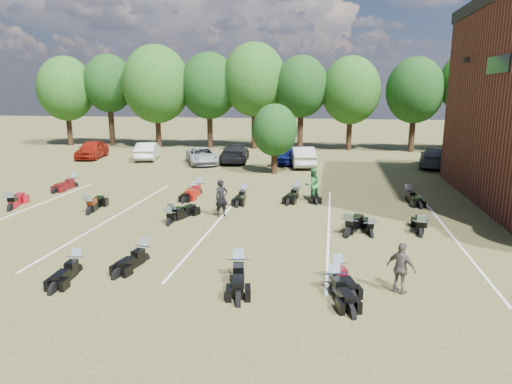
% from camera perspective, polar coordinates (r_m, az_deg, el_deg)
% --- Properties ---
extents(ground, '(160.00, 160.00, 0.00)m').
position_cam_1_polar(ground, '(17.55, 2.39, -6.82)').
color(ground, brown).
rests_on(ground, ground).
extents(car_0, '(2.63, 4.89, 1.58)m').
position_cam_1_polar(car_0, '(42.39, -19.82, 5.04)').
color(car_0, maroon).
rests_on(car_0, ground).
extents(car_1, '(2.60, 4.79, 1.50)m').
position_cam_1_polar(car_1, '(40.28, -13.35, 5.03)').
color(car_1, '#BCBBC0').
rests_on(car_1, ground).
extents(car_2, '(3.94, 5.25, 1.33)m').
position_cam_1_polar(car_2, '(37.04, -6.77, 4.51)').
color(car_2, '#9BA0A4').
rests_on(car_2, ground).
extents(car_3, '(2.68, 5.44, 1.52)m').
position_cam_1_polar(car_3, '(37.73, -2.66, 4.88)').
color(car_3, black).
rests_on(car_3, ground).
extents(car_4, '(2.09, 4.30, 1.42)m').
position_cam_1_polar(car_4, '(37.07, 3.84, 4.64)').
color(car_4, '#0B1251').
rests_on(car_4, ground).
extents(car_5, '(2.51, 5.02, 1.58)m').
position_cam_1_polar(car_5, '(35.75, 5.78, 4.45)').
color(car_5, '#A0A19C').
rests_on(car_5, ground).
extents(car_6, '(2.41, 5.09, 1.40)m').
position_cam_1_polar(car_6, '(37.27, 23.47, 3.66)').
color(car_6, '#531404').
rests_on(car_6, ground).
extents(car_7, '(3.14, 5.54, 1.51)m').
position_cam_1_polar(car_7, '(37.82, 21.41, 4.03)').
color(car_7, '#3E3F43').
rests_on(car_7, ground).
extents(person_black, '(0.76, 0.71, 1.75)m').
position_cam_1_polar(person_black, '(21.45, -4.34, -0.79)').
color(person_black, black).
rests_on(person_black, ground).
extents(person_green, '(1.11, 1.07, 1.80)m').
position_cam_1_polar(person_green, '(24.50, 7.07, 0.90)').
color(person_green, '#296F34').
rests_on(person_green, ground).
extents(person_grey, '(0.96, 0.84, 1.55)m').
position_cam_1_polar(person_grey, '(14.09, 17.70, -9.08)').
color(person_grey, '#554F49').
rests_on(person_grey, ground).
extents(motorcycle_1, '(0.82, 2.09, 1.14)m').
position_cam_1_polar(motorcycle_1, '(16.24, -21.47, -9.38)').
color(motorcycle_1, black).
rests_on(motorcycle_1, ground).
extents(motorcycle_2, '(1.01, 2.14, 1.15)m').
position_cam_1_polar(motorcycle_2, '(16.56, -13.84, -8.41)').
color(motorcycle_2, black).
rests_on(motorcycle_2, ground).
extents(motorcycle_3, '(1.19, 2.45, 1.31)m').
position_cam_1_polar(motorcycle_3, '(14.73, -2.18, -10.75)').
color(motorcycle_3, black).
rests_on(motorcycle_3, ground).
extents(motorcycle_4, '(1.23, 2.18, 1.16)m').
position_cam_1_polar(motorcycle_4, '(14.05, 9.79, -12.13)').
color(motorcycle_4, black).
rests_on(motorcycle_4, ground).
extents(motorcycle_5, '(1.18, 2.11, 1.12)m').
position_cam_1_polar(motorcycle_5, '(14.85, 10.19, -10.75)').
color(motorcycle_5, black).
rests_on(motorcycle_5, ground).
extents(motorcycle_7, '(1.55, 2.60, 1.38)m').
position_cam_1_polar(motorcycle_7, '(25.78, -28.29, -2.01)').
color(motorcycle_7, maroon).
rests_on(motorcycle_7, ground).
extents(motorcycle_8, '(1.13, 2.51, 1.35)m').
position_cam_1_polar(motorcycle_8, '(23.49, -20.06, -2.55)').
color(motorcycle_8, black).
rests_on(motorcycle_8, ground).
extents(motorcycle_9, '(0.81, 2.09, 1.14)m').
position_cam_1_polar(motorcycle_9, '(20.65, -10.80, -4.03)').
color(motorcycle_9, black).
rests_on(motorcycle_9, ground).
extents(motorcycle_10, '(1.44, 2.40, 1.28)m').
position_cam_1_polar(motorcycle_10, '(21.06, -10.31, -3.69)').
color(motorcycle_10, black).
rests_on(motorcycle_10, ground).
extents(motorcycle_11, '(1.54, 2.63, 1.39)m').
position_cam_1_polar(motorcycle_11, '(19.12, 11.42, -5.42)').
color(motorcycle_11, black).
rests_on(motorcycle_11, ground).
extents(motorcycle_12, '(0.95, 2.10, 1.13)m').
position_cam_1_polar(motorcycle_12, '(19.33, 14.14, -5.35)').
color(motorcycle_12, black).
rests_on(motorcycle_12, ground).
extents(motorcycle_13, '(0.97, 2.31, 1.25)m').
position_cam_1_polar(motorcycle_13, '(19.96, 19.86, -5.16)').
color(motorcycle_13, black).
rests_on(motorcycle_13, ground).
extents(motorcycle_14, '(0.99, 2.36, 1.28)m').
position_cam_1_polar(motorcycle_14, '(30.16, -21.77, 0.55)').
color(motorcycle_14, '#4E0B0E').
rests_on(motorcycle_14, ground).
extents(motorcycle_15, '(0.98, 2.47, 1.35)m').
position_cam_1_polar(motorcycle_15, '(26.33, -7.13, -0.29)').
color(motorcycle_15, maroon).
rests_on(motorcycle_15, ground).
extents(motorcycle_16, '(0.74, 2.20, 1.22)m').
position_cam_1_polar(motorcycle_16, '(24.84, -1.53, -0.98)').
color(motorcycle_16, black).
rests_on(motorcycle_16, ground).
extents(motorcycle_17, '(0.74, 2.09, 1.15)m').
position_cam_1_polar(motorcycle_17, '(25.86, -7.85, -0.54)').
color(motorcycle_17, black).
rests_on(motorcycle_17, ground).
extents(motorcycle_18, '(1.12, 2.35, 1.26)m').
position_cam_1_polar(motorcycle_18, '(25.33, 5.06, -0.76)').
color(motorcycle_18, black).
rests_on(motorcycle_18, ground).
extents(motorcycle_19, '(0.96, 2.09, 1.12)m').
position_cam_1_polar(motorcycle_19, '(25.46, 7.11, -0.73)').
color(motorcycle_19, black).
rests_on(motorcycle_19, ground).
extents(motorcycle_20, '(1.12, 2.31, 1.23)m').
position_cam_1_polar(motorcycle_20, '(25.96, 18.49, -1.04)').
color(motorcycle_20, black).
rests_on(motorcycle_20, ground).
extents(tree_line, '(56.00, 6.00, 9.79)m').
position_cam_1_polar(tree_line, '(45.53, 5.84, 13.16)').
color(tree_line, black).
rests_on(tree_line, ground).
extents(young_tree_midfield, '(3.20, 3.20, 4.70)m').
position_cam_1_polar(young_tree_midfield, '(32.30, 2.34, 7.74)').
color(young_tree_midfield, black).
rests_on(young_tree_midfield, ground).
extents(parking_lines, '(20.10, 14.00, 0.01)m').
position_cam_1_polar(parking_lines, '(20.90, -4.78, -3.63)').
color(parking_lines, silver).
rests_on(parking_lines, ground).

